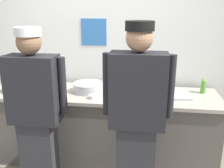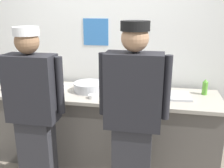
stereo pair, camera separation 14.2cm
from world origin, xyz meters
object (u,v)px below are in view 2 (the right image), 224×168
Objects in this scene: chefs_knife at (35,84)px; chef_center at (133,115)px; mixing_bowl_steel at (89,87)px; ramekin_yellow_sauce at (118,96)px; squeeze_bottle_secondary at (17,77)px; deli_cup at (58,88)px; chef_near_left at (34,110)px; squeeze_bottle_primary at (205,87)px; sheet_tray at (168,96)px; plate_stack_front at (13,86)px; ramekin_red_sauce at (47,86)px; ramekin_green_sauce at (92,96)px; ramekin_orange_sauce at (62,86)px.

chef_center is at bearing -32.09° from chefs_knife.
ramekin_yellow_sauce is (0.40, -0.18, -0.03)m from mixing_bowl_steel.
deli_cup is at bearing -17.08° from squeeze_bottle_secondary.
chef_near_left reaches higher than mixing_bowl_steel.
chef_center reaches higher than squeeze_bottle_primary.
plate_stack_front is at bearing -176.51° from sheet_tray.
ramekin_yellow_sauce reaches higher than chefs_knife.
squeeze_bottle_secondary is at bearing 173.07° from mixing_bowl_steel.
chef_near_left is 0.96m from chefs_knife.
sheet_tray is at bearing -4.94° from chefs_knife.
ramekin_red_sauce is at bearing -14.23° from squeeze_bottle_secondary.
plate_stack_front is 1.09× the size of squeeze_bottle_primary.
squeeze_bottle_primary is at bearing 5.72° from mixing_bowl_steel.
mixing_bowl_steel is 1.04m from squeeze_bottle_secondary.
chefs_knife is (-0.88, 0.36, -0.02)m from ramekin_green_sauce.
sheet_tray is at bearing -3.23° from ramekin_orange_sauce.
plate_stack_front is 0.40m from ramekin_red_sauce.
deli_cup is 0.34× the size of chefs_knife.
chef_near_left is at bearing -87.95° from ramekin_orange_sauce.
chef_near_left is 1.47m from sheet_tray.
sheet_tray is 1.98m from squeeze_bottle_secondary.
plate_stack_front reaches higher than sheet_tray.
chef_center is 1.67m from plate_stack_front.
ramekin_yellow_sauce is at bearing -162.04° from squeeze_bottle_primary.
sheet_tray is 4.98× the size of ramekin_yellow_sauce.
plate_stack_front is 2.08× the size of ramekin_yellow_sauce.
mixing_bowl_steel is (0.92, 0.14, 0.01)m from plate_stack_front.
sheet_tray is 0.57m from ramekin_yellow_sauce.
mixing_bowl_steel is 0.37m from deli_cup.
chef_center is 6.43× the size of chefs_knife.
mixing_bowl_steel is 3.69× the size of ramekin_yellow_sauce.
squeeze_bottle_secondary is 0.66m from ramekin_orange_sauce.
squeeze_bottle_primary is 1.92m from ramekin_red_sauce.
ramekin_red_sauce is at bearing 159.90° from ramekin_green_sauce.
mixing_bowl_steel is 3.94× the size of ramekin_red_sauce.
mixing_bowl_steel is at bearing -0.37° from ramekin_red_sauce.
chef_near_left is 4.68× the size of mixing_bowl_steel.
plate_stack_front is at bearing 134.21° from chef_near_left.
mixing_bowl_steel is 0.38m from ramekin_orange_sauce.
sheet_tray is at bearing 15.61° from ramekin_yellow_sauce.
chef_near_left reaches higher than deli_cup.
ramekin_green_sauce is at bearing -5.50° from plate_stack_front.
chef_center reaches higher than chefs_knife.
chef_near_left is 0.66m from deli_cup.
ramekin_orange_sauce is at bearing -10.52° from chefs_knife.
chefs_knife is at bearing 59.66° from plate_stack_front.
plate_stack_front is at bearing 174.50° from ramekin_green_sauce.
mixing_bowl_steel is 2.00× the size of squeeze_bottle_secondary.
chefs_knife is at bearing -179.69° from squeeze_bottle_primary.
plate_stack_front is 2.31× the size of ramekin_green_sauce.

